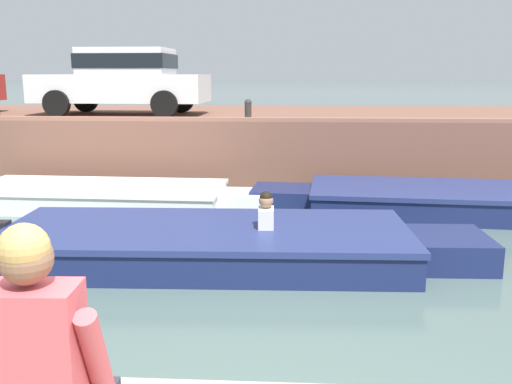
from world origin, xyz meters
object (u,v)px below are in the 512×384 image
object	(u,v)px
car_left_inner_white	(124,79)
mooring_bollard_mid	(248,109)
boat_moored_central_navy	(455,201)
person_seated_left	(40,367)
motorboat_passing	(226,244)
boat_moored_west_white	(112,197)

from	to	relation	value
car_left_inner_white	mooring_bollard_mid	xyz separation A→B (m)	(3.06, -1.64, -0.61)
boat_moored_central_navy	person_seated_left	world-z (taller)	person_seated_left
motorboat_passing	mooring_bollard_mid	distance (m)	4.86
person_seated_left	motorboat_passing	bearing A→B (deg)	88.58
car_left_inner_white	mooring_bollard_mid	world-z (taller)	car_left_inner_white
boat_moored_central_navy	motorboat_passing	bearing A→B (deg)	-143.09
boat_moored_central_navy	car_left_inner_white	xyz separation A→B (m)	(-6.88, 3.43, 2.10)
car_left_inner_white	person_seated_left	world-z (taller)	car_left_inner_white
boat_moored_west_white	motorboat_passing	xyz separation A→B (m)	(2.46, -2.94, 0.02)
mooring_bollard_mid	person_seated_left	xyz separation A→B (m)	(-0.09, -9.85, -0.40)
mooring_bollard_mid	motorboat_passing	bearing A→B (deg)	-89.49
boat_moored_west_white	motorboat_passing	world-z (taller)	motorboat_passing
boat_moored_west_white	person_seated_left	world-z (taller)	person_seated_left
car_left_inner_white	person_seated_left	bearing A→B (deg)	-75.49
boat_moored_west_white	car_left_inner_white	distance (m)	4.00
boat_moored_central_navy	mooring_bollard_mid	size ratio (longest dim) A/B	15.34
boat_moored_west_white	person_seated_left	xyz separation A→B (m)	(2.33, -8.16, 1.11)
boat_moored_central_navy	person_seated_left	xyz separation A→B (m)	(-3.90, -8.06, 1.09)
boat_moored_west_white	mooring_bollard_mid	bearing A→B (deg)	35.01
motorboat_passing	person_seated_left	distance (m)	5.34
mooring_bollard_mid	person_seated_left	distance (m)	9.86
boat_moored_west_white	mooring_bollard_mid	world-z (taller)	mooring_bollard_mid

